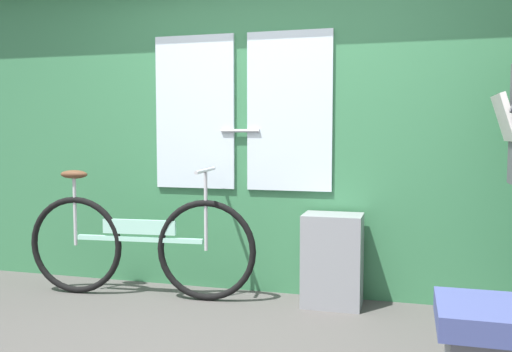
% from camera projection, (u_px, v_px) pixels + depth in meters
% --- Properties ---
extents(train_door_wall, '(5.35, 0.28, 2.26)m').
position_uv_depth(train_door_wall, '(269.00, 127.00, 3.90)').
color(train_door_wall, '#387A4C').
rests_on(train_door_wall, ground_plane).
extents(bicycle_near_door, '(1.65, 0.44, 0.90)m').
position_uv_depth(bicycle_near_door, '(138.00, 244.00, 3.82)').
color(bicycle_near_door, black).
rests_on(bicycle_near_door, ground_plane).
extents(trash_bin_by_wall, '(0.38, 0.28, 0.61)m').
position_uv_depth(trash_bin_by_wall, '(332.00, 260.00, 3.63)').
color(trash_bin_by_wall, gray).
rests_on(trash_bin_by_wall, ground_plane).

